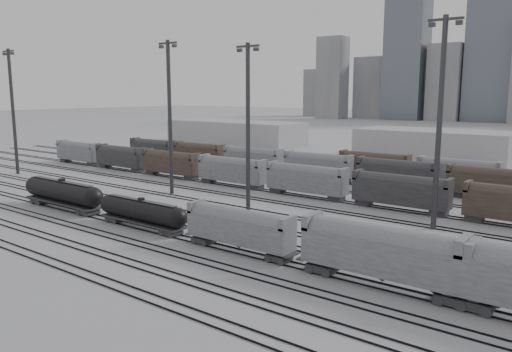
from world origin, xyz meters
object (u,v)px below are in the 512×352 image
Objects in this scene: tank_car_a at (63,192)px; light_mast_c at (248,125)px; hopper_car_b at (384,251)px; light_mast_a at (13,109)px; tank_car_b at (142,211)px; hopper_car_a at (239,226)px.

tank_car_a is 0.75× the size of light_mast_c.
light_mast_c reaches higher than tank_car_a.
hopper_car_b is 93.37m from light_mast_a.
light_mast_a is (-38.92, 13.08, 11.85)m from tank_car_a.
light_mast_a is 64.17m from light_mast_c.
tank_car_b is (18.71, 0.00, -0.36)m from tank_car_a.
hopper_car_b is at bearing -28.35° from light_mast_c.
hopper_car_a is (35.57, 0.00, 0.39)m from tank_car_a.
hopper_car_b is at bearing 0.00° from hopper_car_a.
light_mast_c is (25.21, 14.93, 10.64)m from tank_car_a.
tank_car_a is 35.57m from hopper_car_a.
tank_car_b is 0.59× the size of light_mast_a.
hopper_car_b reaches higher than hopper_car_a.
tank_car_b is 0.65× the size of light_mast_c.
light_mast_a reaches higher than light_mast_c.
hopper_car_b is 0.64× the size of light_mast_c.
tank_car_a is 1.35× the size of hopper_car_a.
tank_car_b is 19.65m from light_mast_c.
light_mast_a reaches higher than hopper_car_a.
tank_car_a is 0.68× the size of light_mast_a.
tank_car_a is 18.72m from tank_car_b.
tank_car_b is 60.35m from light_mast_a.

